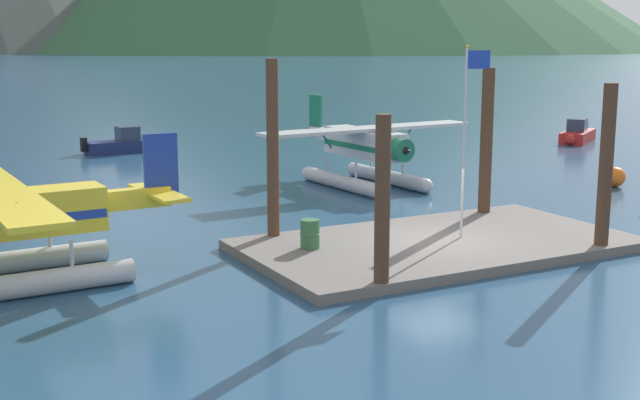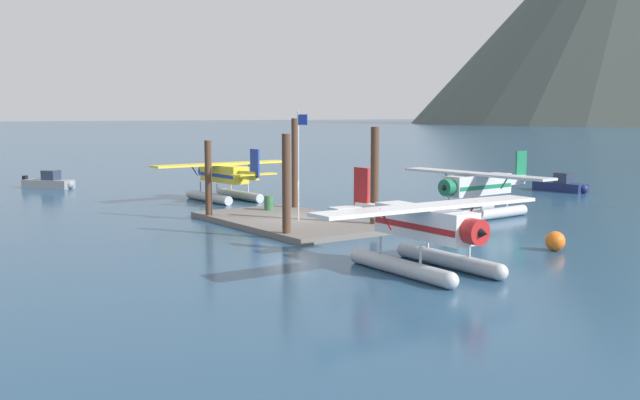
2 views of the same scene
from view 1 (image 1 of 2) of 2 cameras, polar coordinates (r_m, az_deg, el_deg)
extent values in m
plane|color=navy|center=(26.56, 8.00, -3.33)|extent=(1200.00, 1200.00, 0.00)
cube|color=#66605B|center=(26.53, 8.01, -3.01)|extent=(12.05, 6.65, 0.30)
cylinder|color=#4C3323|center=(21.33, 4.26, -0.37)|extent=(0.40, 0.40, 4.64)
cylinder|color=#4C3323|center=(26.61, 18.85, 1.93)|extent=(0.42, 0.42, 5.20)
cylinder|color=#4C3323|center=(26.41, -3.23, 3.19)|extent=(0.39, 0.39, 5.89)
cylinder|color=#4C3323|center=(30.62, 11.23, 3.68)|extent=(0.45, 0.45, 5.49)
cylinder|color=silver|center=(26.42, 9.75, 3.73)|extent=(0.08, 0.08, 5.90)
cube|color=#1E3DB2|center=(26.51, 10.72, 9.36)|extent=(0.90, 0.03, 0.56)
sphere|color=gold|center=(26.22, 9.97, 10.25)|extent=(0.10, 0.10, 0.10)
cylinder|color=#33663D|center=(25.10, -0.68, -2.32)|extent=(0.58, 0.58, 0.88)
torus|color=#33663D|center=(25.10, -0.68, -2.32)|extent=(0.62, 0.62, 0.04)
sphere|color=orange|center=(39.48, 19.43, 1.49)|extent=(0.89, 0.89, 0.89)
cylinder|color=#B7BABF|center=(38.17, 4.55, 1.58)|extent=(0.98, 5.63, 0.64)
sphere|color=#B7BABF|center=(35.98, 7.19, 0.96)|extent=(0.64, 0.64, 0.64)
cylinder|color=#B7BABF|center=(36.76, 1.41, 1.25)|extent=(0.98, 5.63, 0.64)
sphere|color=#B7BABF|center=(34.49, 3.95, 0.58)|extent=(0.64, 0.64, 0.64)
cylinder|color=#B7BABF|center=(37.12, 5.66, 2.34)|extent=(0.10, 0.10, 0.70)
cylinder|color=#B7BABF|center=(39.03, 3.53, 2.79)|extent=(0.10, 0.10, 0.70)
cylinder|color=#B7BABF|center=(35.67, 2.47, 2.04)|extent=(0.10, 0.10, 0.70)
cylinder|color=#B7BABF|center=(37.66, 0.41, 2.52)|extent=(0.10, 0.10, 0.70)
cube|color=silver|center=(37.22, 3.04, 3.88)|extent=(1.53, 4.87, 1.20)
cube|color=#196B47|center=(37.23, 3.03, 3.73)|extent=(1.54, 4.77, 0.24)
cube|color=#283347|center=(36.31, 4.01, 4.21)|extent=(1.12, 1.16, 0.56)
cube|color=silver|center=(36.90, 3.31, 4.86)|extent=(10.47, 2.03, 0.14)
cylinder|color=#196B47|center=(38.23, 6.02, 4.53)|extent=(0.63, 0.12, 0.84)
cylinder|color=#196B47|center=(35.73, 0.41, 4.14)|extent=(0.63, 0.12, 0.84)
cylinder|color=#196B47|center=(35.05, 5.55, 3.41)|extent=(0.99, 0.66, 0.96)
cone|color=black|center=(34.70, 6.00, 3.32)|extent=(0.38, 0.37, 0.36)
cube|color=silver|center=(39.90, 0.37, 4.51)|extent=(0.57, 2.22, 0.56)
cube|color=#196B47|center=(40.58, -0.30, 5.82)|extent=(0.18, 1.01, 1.90)
cube|color=silver|center=(40.57, -0.23, 4.76)|extent=(3.24, 0.99, 0.10)
cylinder|color=#B7BABF|center=(22.72, -19.38, -5.47)|extent=(5.62, 0.86, 0.64)
cylinder|color=#B7BABF|center=(25.10, -20.50, -4.01)|extent=(5.62, 0.86, 0.64)
cylinder|color=#B7BABF|center=(22.79, -16.53, -3.50)|extent=(0.10, 0.10, 0.70)
cylinder|color=#B7BABF|center=(25.16, -17.92, -2.24)|extent=(0.10, 0.10, 0.70)
cube|color=yellow|center=(23.54, -20.23, -0.90)|extent=(4.84, 1.42, 1.20)
cube|color=#1E389E|center=(23.56, -20.21, -1.14)|extent=(4.75, 1.44, 0.24)
cylinder|color=#1E389E|center=(21.30, -20.00, -1.15)|extent=(0.10, 0.62, 0.84)
cube|color=yellow|center=(24.28, -12.69, 0.09)|extent=(2.22, 0.52, 0.56)
cube|color=#1E389E|center=(24.42, -10.77, 2.25)|extent=(1.00, 0.16, 1.90)
cube|color=yellow|center=(24.51, -10.93, 0.50)|extent=(0.92, 3.23, 0.10)
cube|color=#B2231E|center=(56.25, 17.10, 4.16)|extent=(4.33, 3.58, 0.70)
sphere|color=#B2231E|center=(54.20, 16.67, 3.95)|extent=(0.70, 0.70, 0.70)
cube|color=#283347|center=(55.88, 17.09, 4.89)|extent=(1.61, 1.58, 0.80)
cube|color=black|center=(58.45, 17.55, 4.62)|extent=(0.47, 0.48, 0.80)
cube|color=navy|center=(49.99, -13.24, 3.56)|extent=(4.29, 1.77, 0.70)
sphere|color=navy|center=(50.69, -10.99, 3.75)|extent=(0.70, 0.70, 0.70)
cube|color=#283347|center=(50.00, -12.95, 4.44)|extent=(1.27, 1.18, 0.80)
cube|color=black|center=(49.28, -15.76, 3.64)|extent=(0.34, 0.38, 0.80)
camera|label=2|loc=(49.71, 63.66, 4.52)|focal=41.23mm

